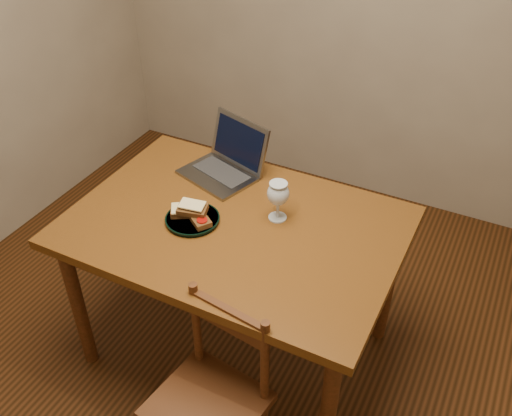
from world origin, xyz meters
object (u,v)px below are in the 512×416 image
at_px(plate, 193,219).
at_px(milk_glass, 278,201).
at_px(chair, 210,393).
at_px(table, 235,240).
at_px(laptop, 228,160).

xyz_separation_m(plate, milk_glass, (0.29, 0.17, 0.08)).
xyz_separation_m(chair, milk_glass, (-0.05, 0.64, 0.40)).
distance_m(table, milk_glass, 0.24).
xyz_separation_m(chair, plate, (-0.34, 0.47, 0.32)).
height_order(plate, laptop, laptop).
relative_size(table, chair, 3.17).
xyz_separation_m(table, milk_glass, (0.14, 0.11, 0.17)).
bearing_deg(milk_glass, table, -141.76).
relative_size(milk_glass, laptop, 0.44).
relative_size(chair, milk_glass, 2.41).
height_order(chair, milk_glass, milk_glass).
distance_m(table, plate, 0.19).
bearing_deg(table, milk_glass, 38.24).
distance_m(milk_glass, laptop, 0.40).
distance_m(plate, milk_glass, 0.35).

